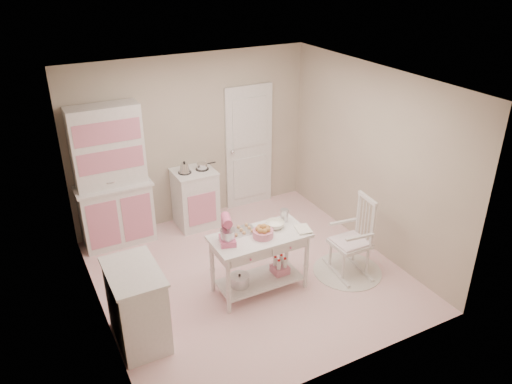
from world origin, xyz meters
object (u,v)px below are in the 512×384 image
hutch (112,178)px  base_cabinet (137,306)px  bread_basket (263,233)px  rocking_chair (351,236)px  work_table (259,263)px  stove (195,198)px  stand_mixer (227,231)px

hutch → base_cabinet: bearing=-98.1°
base_cabinet → bread_basket: size_ratio=3.68×
rocking_chair → work_table: 1.26m
hutch → bread_basket: bearing=-57.3°
stove → hutch: bearing=177.6°
base_cabinet → stand_mixer: bearing=9.8°
hutch → stove: 1.33m
rocking_chair → stove: bearing=128.3°
bread_basket → base_cabinet: bearing=-175.3°
bread_basket → hutch: bearing=122.7°
base_cabinet → bread_basket: bearing=4.7°
hutch → rocking_chair: bearing=-41.2°
stove → work_table: bearing=-87.3°
stand_mixer → work_table: bearing=13.1°
stove → bread_basket: 2.03m
base_cabinet → work_table: size_ratio=0.77×
stove → bread_basket: bearing=-86.8°
hutch → stand_mixer: bearing=-66.2°
rocking_chair → stand_mixer: bearing=178.7°
work_table → bread_basket: (0.02, -0.05, 0.45)m
stove → work_table: stove is taller
work_table → bread_basket: bearing=-68.2°
base_cabinet → hutch: bearing=81.9°
hutch → work_table: hutch is taller
stove → work_table: 1.95m
work_table → stand_mixer: size_ratio=3.53×
stove → rocking_chair: rocking_chair is taller
base_cabinet → bread_basket: 1.67m
rocking_chair → stand_mixer: stand_mixer is taller
stand_mixer → rocking_chair: bearing=7.7°
bread_basket → work_table: bearing=111.8°
stove → stand_mixer: size_ratio=2.71×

